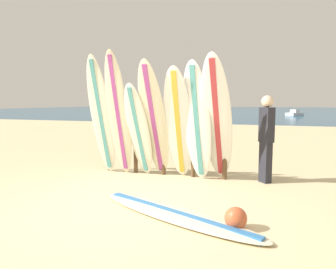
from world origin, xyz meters
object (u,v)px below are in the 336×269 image
at_px(small_boat_offshore, 295,113).
at_px(beach_ball, 236,218).
at_px(surfboard_leaning_right, 197,123).
at_px(surfboard_leaning_center, 154,121).
at_px(surfboard_lying_on_sand, 175,214).
at_px(beachgoer_standing, 266,135).
at_px(surfboard_leaning_far_right, 217,121).
at_px(surfboard_leaning_far_left, 101,116).
at_px(surfboard_rack, 164,145).
at_px(surfboard_leaning_left, 119,115).
at_px(surfboard_leaning_center_left, 139,131).
at_px(surfboard_leaning_center_right, 178,125).

relative_size(small_boat_offshore, beach_ball, 11.29).
bearing_deg(surfboard_leaning_right, surfboard_leaning_center, -178.12).
relative_size(surfboard_lying_on_sand, beachgoer_standing, 1.64).
bearing_deg(beachgoer_standing, surfboard_leaning_far_right, -156.51).
bearing_deg(surfboard_leaning_far_right, surfboard_lying_on_sand, -96.88).
bearing_deg(surfboard_leaning_far_left, beachgoer_standing, 7.16).
xyz_separation_m(surfboard_lying_on_sand, beachgoer_standing, (1.12, 2.29, 0.89)).
xyz_separation_m(beachgoer_standing, small_boat_offshore, (2.58, 32.81, -0.67)).
height_order(surfboard_rack, surfboard_leaning_left, surfboard_leaning_left).
relative_size(surfboard_leaning_center_left, surfboard_lying_on_sand, 0.70).
xyz_separation_m(surfboard_leaning_left, surfboard_leaning_right, (1.65, 0.05, -0.13)).
distance_m(surfboard_leaning_far_left, surfboard_leaning_center_left, 0.89).
relative_size(surfboard_rack, surfboard_leaning_center_right, 1.22).
bearing_deg(beachgoer_standing, beach_ball, -96.66).
bearing_deg(surfboard_leaning_center, small_boat_offshore, 81.91).
bearing_deg(surfboard_leaning_center, surfboard_rack, 82.48).
bearing_deg(surfboard_leaning_center_right, surfboard_lying_on_sand, -74.40).
distance_m(surfboard_leaning_center_left, surfboard_leaning_right, 1.25).
xyz_separation_m(surfboard_leaning_far_left, surfboard_leaning_center_left, (0.84, 0.03, -0.29)).
height_order(surfboard_leaning_far_left, surfboard_leaning_center, surfboard_leaning_far_left).
bearing_deg(beach_ball, surfboard_leaning_far_right, 106.18).
bearing_deg(surfboard_lying_on_sand, beach_ball, -11.35).
bearing_deg(surfboard_leaning_right, surfboard_leaning_far_right, 2.69).
distance_m(surfboard_lying_on_sand, beachgoer_standing, 2.70).
relative_size(surfboard_leaning_far_left, surfboard_leaning_far_right, 1.04).
height_order(surfboard_rack, surfboard_leaning_center, surfboard_leaning_center).
bearing_deg(surfboard_lying_on_sand, small_boat_offshore, 83.99).
bearing_deg(surfboard_leaning_center_right, surfboard_leaning_left, -176.38).
bearing_deg(surfboard_rack, surfboard_leaning_right, -25.33).
relative_size(beachgoer_standing, small_boat_offshore, 0.54).
xyz_separation_m(surfboard_leaning_left, beachgoer_standing, (2.92, 0.45, -0.37)).
distance_m(surfboard_leaning_far_left, surfboard_leaning_center, 1.20).
relative_size(surfboard_leaning_right, small_boat_offshore, 0.74).
bearing_deg(beach_ball, surfboard_leaning_far_left, 146.37).
xyz_separation_m(surfboard_leaning_left, surfboard_leaning_center_left, (0.42, 0.07, -0.32)).
distance_m(surfboard_leaning_left, beachgoer_standing, 2.97).
relative_size(surfboard_leaning_far_right, small_boat_offshore, 0.77).
height_order(surfboard_leaning_center_left, surfboard_leaning_center, surfboard_leaning_center).
height_order(surfboard_leaning_center_right, surfboard_leaning_right, surfboard_leaning_right).
bearing_deg(surfboard_leaning_center_left, surfboard_rack, 42.22).
relative_size(surfboard_leaning_center, surfboard_leaning_center_right, 1.06).
bearing_deg(surfboard_leaning_far_right, surfboard_leaning_far_left, -179.19).
bearing_deg(surfboard_lying_on_sand, surfboard_leaning_far_left, 140.04).
xyz_separation_m(surfboard_leaning_left, small_boat_offshore, (5.50, 33.27, -1.03)).
relative_size(beachgoer_standing, beach_ball, 6.05).
distance_m(surfboard_leaning_center_right, beach_ball, 2.67).
xyz_separation_m(surfboard_rack, surfboard_leaning_center_left, (-0.41, -0.37, 0.32)).
xyz_separation_m(surfboard_leaning_center_left, beachgoer_standing, (2.50, 0.39, -0.04)).
distance_m(surfboard_leaning_center_right, small_boat_offshore, 33.47).
xyz_separation_m(surfboard_rack, small_boat_offshore, (4.67, 32.83, -0.39)).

